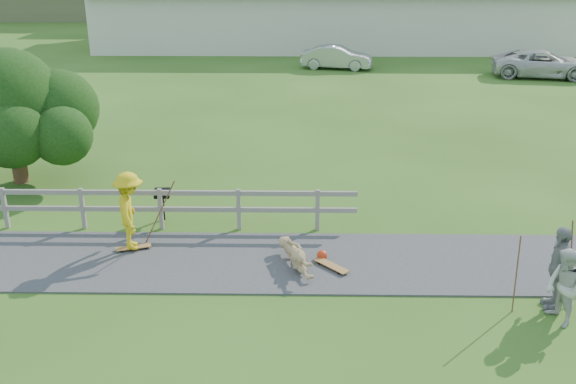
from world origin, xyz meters
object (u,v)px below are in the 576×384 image
Objects in this scene: car_silver at (337,57)px; car_white at (542,64)px; bbq at (163,205)px; skater_rider at (130,215)px; skater_fallen at (296,255)px; spectator_b at (558,268)px; spectator_a at (564,288)px; tree at (12,123)px.

car_white reaches higher than car_silver.
bbq is (-5.77, -21.83, -0.24)m from car_silver.
skater_rider is at bearing 151.50° from car_white.
skater_fallen is 0.94× the size of spectator_b.
car_white is at bearing -53.04° from skater_rider.
spectator_a is 9.91m from bbq.
spectator_a reaches higher than car_silver.
bbq is at bearing 176.04° from car_silver.
bbq is (-8.64, 4.82, -0.35)m from spectator_a.
skater_fallen is 4.40m from bbq.
car_silver is 0.83× the size of tree.
tree is at bearing 30.25° from skater_rider.
car_silver is (-2.87, 26.65, -0.11)m from spectator_a.
spectator_b is 2.06× the size of bbq.
spectator_a reaches higher than car_white.
spectator_a is at bearing -42.85° from skater_fallen.
spectator_b reaches higher than skater_fallen.
car_silver is at bearing 60.51° from tree.
bbq is (-3.54, 2.62, 0.13)m from skater_fallen.
skater_fallen is 0.32× the size of car_white.
spectator_b is at bearing 156.54° from spectator_a.
spectator_a is 26.81m from car_silver.
skater_rider is 4.02m from skater_fallen.
spectator_b is at bearing -118.99° from skater_rider.
car_silver is 0.77× the size of car_white.
skater_rider reaches higher than bbq.
car_white is at bearing 46.55° from bbq.
skater_fallen is 0.34× the size of tree.
bbq is at bearing 123.99° from skater_fallen.
skater_rider is 6.64m from tree.
bbq is at bearing -29.72° from tree.
skater_rider reaches higher than car_silver.
spectator_b is 0.34× the size of car_white.
skater_fallen is at bearing -39.21° from bbq.
skater_rider reaches higher than skater_fallen.
bbq is at bearing -134.12° from spectator_a.
tree is at bearing -134.32° from spectator_a.
tree reaches higher than car_silver.
spectator_a reaches higher than skater_fallen.
car_silver is (-2.96, 26.07, -0.22)m from spectator_b.
tree is (-4.61, 4.69, 0.92)m from skater_rider.
spectator_b is at bearing 171.52° from car_white.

